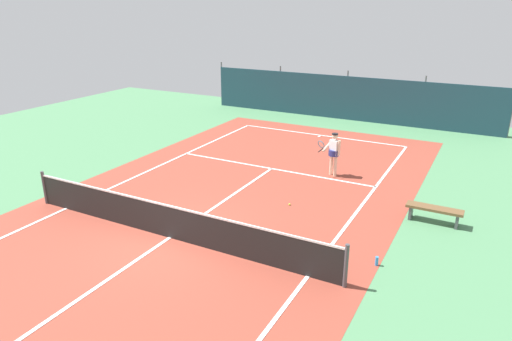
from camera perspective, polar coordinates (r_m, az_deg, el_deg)
ground_plane at (r=13.13m, az=-10.60°, el=-8.19°), size 36.00×36.00×0.00m
court_surface at (r=13.13m, az=-10.61°, el=-8.18°), size 11.02×26.60×0.01m
tennis_net at (r=12.90m, az=-10.75°, el=-6.19°), size 10.12×0.10×1.10m
back_fence at (r=26.75m, az=11.33°, el=7.85°), size 16.30×0.98×2.70m
tennis_player at (r=17.34m, az=9.61°, el=2.39°), size 0.84×0.65×1.64m
tennis_ball_near_player at (r=14.89m, az=4.18°, el=-4.21°), size 0.07×0.07×0.07m
parked_car at (r=28.95m, az=16.10°, el=8.72°), size 2.45×4.41×1.68m
courtside_bench at (r=14.57m, az=21.23°, el=-4.70°), size 1.60×0.40×0.49m
water_bottle at (r=11.99m, az=14.73°, el=-10.81°), size 0.08×0.08×0.24m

